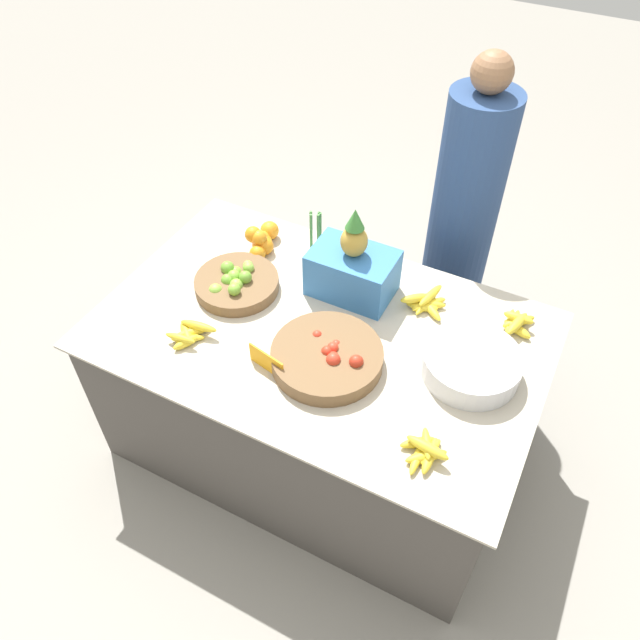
# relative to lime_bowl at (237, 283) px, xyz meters

# --- Properties ---
(ground_plane) EXTENTS (12.00, 12.00, 0.00)m
(ground_plane) POSITION_rel_lime_bowl_xyz_m (0.40, -0.05, -0.76)
(ground_plane) COLOR gray
(market_table) EXTENTS (1.68, 1.06, 0.73)m
(market_table) POSITION_rel_lime_bowl_xyz_m (0.40, -0.05, -0.39)
(market_table) COLOR #4C4742
(market_table) RESTS_ON ground_plane
(lime_bowl) EXTENTS (0.34, 0.34, 0.10)m
(lime_bowl) POSITION_rel_lime_bowl_xyz_m (0.00, 0.00, 0.00)
(lime_bowl) COLOR brown
(lime_bowl) RESTS_ON market_table
(tomato_basket) EXTENTS (0.40, 0.40, 0.09)m
(tomato_basket) POSITION_rel_lime_bowl_xyz_m (0.50, -0.18, 0.00)
(tomato_basket) COLOR brown
(tomato_basket) RESTS_ON market_table
(orange_pile) EXTENTS (0.12, 0.23, 0.12)m
(orange_pile) POSITION_rel_lime_bowl_xyz_m (-0.04, 0.26, 0.02)
(orange_pile) COLOR orange
(orange_pile) RESTS_ON market_table
(metal_bowl) EXTENTS (0.35, 0.35, 0.09)m
(metal_bowl) POSITION_rel_lime_bowl_xyz_m (0.97, 0.01, 0.01)
(metal_bowl) COLOR silver
(metal_bowl) RESTS_ON market_table
(price_sign) EXTENTS (0.16, 0.04, 0.09)m
(price_sign) POSITION_rel_lime_bowl_xyz_m (0.33, -0.31, 0.01)
(price_sign) COLOR orange
(price_sign) RESTS_ON market_table
(produce_crate) EXTENTS (0.33, 0.22, 0.40)m
(produce_crate) POSITION_rel_lime_bowl_xyz_m (0.42, 0.20, 0.09)
(produce_crate) COLOR #3370B7
(produce_crate) RESTS_ON market_table
(veg_bundle) EXTENTS (0.05, 0.04, 0.20)m
(veg_bundle) POSITION_rel_lime_bowl_xyz_m (0.17, 0.36, 0.07)
(veg_bundle) COLOR #4C8E42
(veg_bundle) RESTS_ON market_table
(banana_bunch_front_right) EXTENTS (0.13, 0.18, 0.06)m
(banana_bunch_front_right) POSITION_rel_lime_bowl_xyz_m (1.06, 0.30, -0.00)
(banana_bunch_front_right) COLOR yellow
(banana_bunch_front_right) RESTS_ON market_table
(banana_bunch_front_center) EXTENTS (0.19, 0.18, 0.06)m
(banana_bunch_front_center) POSITION_rel_lime_bowl_xyz_m (0.72, 0.25, -0.01)
(banana_bunch_front_center) COLOR yellow
(banana_bunch_front_center) RESTS_ON market_table
(banana_bunch_front_left) EXTENTS (0.17, 0.18, 0.06)m
(banana_bunch_front_left) POSITION_rel_lime_bowl_xyz_m (0.95, -0.38, -0.01)
(banana_bunch_front_left) COLOR yellow
(banana_bunch_front_left) RESTS_ON market_table
(banana_bunch_back_center) EXTENTS (0.17, 0.18, 0.06)m
(banana_bunch_back_center) POSITION_rel_lime_bowl_xyz_m (-0.01, -0.31, -0.01)
(banana_bunch_back_center) COLOR yellow
(banana_bunch_back_center) RESTS_ON market_table
(vendor_person) EXTENTS (0.30, 0.30, 1.51)m
(vendor_person) POSITION_rel_lime_bowl_xyz_m (0.67, 0.83, -0.06)
(vendor_person) COLOR navy
(vendor_person) RESTS_ON ground_plane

